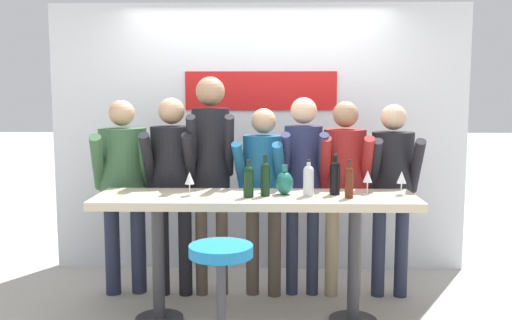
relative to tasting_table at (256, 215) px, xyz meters
The scene contains 19 objects.
back_wall 1.43m from the tasting_table, 89.99° to the left, with size 3.95×0.12×2.54m.
tasting_table is the anchor object (origin of this frame).
bar_stool 0.78m from the tasting_table, 106.12° to the right, with size 0.42×0.42×0.78m.
person_far_left 1.27m from the tasting_table, 152.83° to the left, with size 0.53×0.61×1.65m.
person_left 0.92m from the tasting_table, 142.14° to the left, with size 0.42×0.52×1.67m.
person_center_left 0.77m from the tasting_table, 124.34° to the left, with size 0.41×0.56×1.84m.
person_center 0.58m from the tasting_table, 84.80° to the left, with size 0.47×0.56×1.58m.
person_center_right 0.74m from the tasting_table, 56.91° to the left, with size 0.38×0.51×1.67m.
person_right 0.93m from the tasting_table, 37.39° to the left, with size 0.43×0.53×1.64m.
person_far_right 1.26m from the tasting_table, 26.45° to the left, with size 0.43×0.52×1.61m.
wine_bottle_0 0.65m from the tasting_table, ahead, with size 0.08×0.08×0.30m.
wine_bottle_1 0.73m from the tasting_table, ahead, with size 0.06×0.06×0.28m.
wine_bottle_2 0.29m from the tasting_table, 20.17° to the right, with size 0.07×0.07×0.30m.
wine_bottle_3 0.47m from the tasting_table, ahead, with size 0.08×0.08×0.27m.
wine_bottle_4 0.29m from the tasting_table, 124.19° to the right, with size 0.08×0.08×0.27m.
wine_glass_0 0.87m from the tasting_table, ahead, with size 0.07×0.07×0.18m.
wine_glass_1 1.10m from the tasting_table, ahead, with size 0.07×0.07×0.18m.
wine_glass_2 0.55m from the tasting_table, behind, with size 0.07×0.07×0.18m.
decorative_vase 0.32m from the tasting_table, 12.85° to the left, with size 0.13×0.13×0.22m.
Camera 1 is at (0.09, -4.11, 1.71)m, focal length 40.00 mm.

